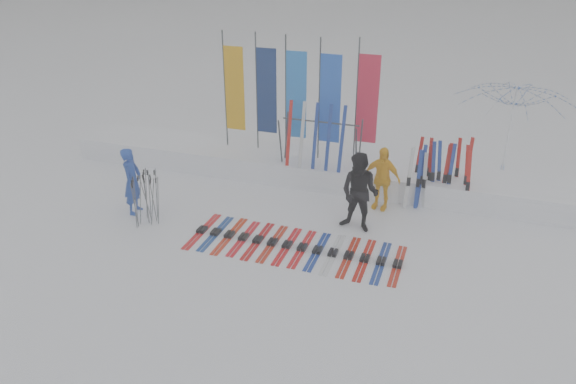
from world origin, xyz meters
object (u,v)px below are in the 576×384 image
(person_black, at_px, (360,193))
(ski_row, at_px, (294,246))
(person_blue, at_px, (132,181))
(person_yellow, at_px, (382,178))
(ski_rack, at_px, (320,137))
(tent_canopy, at_px, (508,133))

(person_black, bearing_deg, ski_row, -121.62)
(person_blue, bearing_deg, person_yellow, -78.20)
(person_blue, distance_m, ski_rack, 4.78)
(person_black, height_order, tent_canopy, tent_canopy)
(person_black, bearing_deg, ski_rack, 137.00)
(person_blue, relative_size, ski_row, 0.36)
(ski_row, distance_m, ski_rack, 3.51)
(person_blue, bearing_deg, ski_rack, -62.10)
(person_blue, xyz_separation_m, ski_row, (4.16, -0.35, -0.79))
(person_yellow, xyz_separation_m, tent_canopy, (2.81, 2.61, 0.58))
(tent_canopy, bearing_deg, ski_rack, -157.74)
(person_blue, bearing_deg, ski_row, -104.02)
(person_blue, height_order, tent_canopy, tent_canopy)
(tent_canopy, height_order, ski_rack, tent_canopy)
(person_yellow, distance_m, ski_row, 2.94)
(person_black, distance_m, person_yellow, 1.27)
(tent_canopy, bearing_deg, person_yellow, -137.13)
(person_black, relative_size, ski_row, 0.40)
(person_black, height_order, ski_row, person_black)
(tent_canopy, xyz_separation_m, ski_rack, (-4.57, -1.87, 0.01))
(ski_row, bearing_deg, tent_canopy, 50.44)
(person_blue, bearing_deg, tent_canopy, -69.63)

